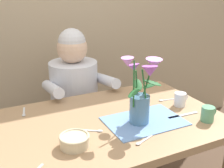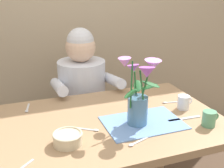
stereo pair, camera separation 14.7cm
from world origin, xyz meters
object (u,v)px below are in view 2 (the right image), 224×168
object	(u,v)px
seated_person	(83,105)
coffee_cup	(209,118)
ceramic_bowl	(68,138)
dinner_knife	(184,119)
ceramic_mug	(184,102)
flower_vase	(140,95)

from	to	relation	value
seated_person	coffee_cup	world-z (taller)	seated_person
ceramic_bowl	dinner_knife	xyz separation A→B (m)	(0.63, 0.03, -0.03)
seated_person	ceramic_mug	bearing A→B (deg)	-54.86
seated_person	dinner_knife	bearing A→B (deg)	-63.12
flower_vase	ceramic_bowl	size ratio (longest dim) A/B	2.64
seated_person	dinner_knife	world-z (taller)	seated_person
ceramic_bowl	coffee_cup	xyz separation A→B (m)	(0.70, -0.07, 0.01)
seated_person	ceramic_bowl	xyz separation A→B (m)	(-0.26, -0.78, 0.21)
coffee_cup	ceramic_mug	world-z (taller)	same
dinner_knife	ceramic_bowl	bearing A→B (deg)	-175.30
seated_person	ceramic_mug	world-z (taller)	seated_person
flower_vase	coffee_cup	xyz separation A→B (m)	(0.33, -0.14, -0.12)
seated_person	coffee_cup	bearing A→B (deg)	-61.95
coffee_cup	ceramic_mug	bearing A→B (deg)	91.55
ceramic_mug	seated_person	bearing A→B (deg)	124.63
flower_vase	ceramic_mug	distance (m)	0.35
seated_person	ceramic_bowl	distance (m)	0.84
seated_person	ceramic_mug	size ratio (longest dim) A/B	12.20
seated_person	ceramic_bowl	world-z (taller)	seated_person
coffee_cup	ceramic_mug	size ratio (longest dim) A/B	1.00
seated_person	coffee_cup	xyz separation A→B (m)	(0.44, -0.85, 0.22)
flower_vase	dinner_knife	bearing A→B (deg)	-7.35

